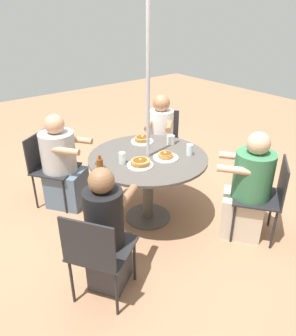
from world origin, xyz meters
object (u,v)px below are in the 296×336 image
patio_chair_south (266,194)px  diner_east (107,234)px  patio_chair_north (49,164)px  patio_table (148,168)px  patio_chair_east (97,250)px  diner_south (248,191)px  syrup_bottle (100,163)px  coffee_cup (171,140)px  drinking_glass_b (122,158)px  diner_west (160,140)px  drinking_glass_a (190,150)px  pancake_plate_a (140,163)px  pancake_plate_b (166,156)px  pancake_plate_c (142,140)px  patio_chair_west (162,137)px  diner_north (62,166)px

patio_chair_south → diner_east: bearing=129.2°
patio_chair_north → patio_chair_south: bearing=90.6°
patio_table → patio_chair_south: (-0.72, 0.97, -0.12)m
patio_chair_east → diner_south: (-1.63, 0.17, 0.01)m
syrup_bottle → coffee_cup: syrup_bottle is taller
patio_chair_south → diner_south: diner_south is taller
diner_south → drinking_glass_b: 1.30m
diner_west → drinking_glass_a: diner_west is taller
patio_chair_north → diner_south: diner_south is taller
pancake_plate_a → drinking_glass_b: (0.10, -0.16, 0.03)m
pancake_plate_a → pancake_plate_b: 0.31m
patio_chair_north → drinking_glass_b: size_ratio=7.63×
coffee_cup → drinking_glass_b: size_ratio=0.92×
patio_chair_south → pancake_plate_a: (0.92, -0.85, 0.29)m
diner_east → pancake_plate_c: diner_east is taller
patio_chair_south → diner_south: bearing=90.0°
patio_chair_west → coffee_cup: 0.92m
diner_south → coffee_cup: bearing=66.4°
diner_west → pancake_plate_c: diner_west is taller
pancake_plate_c → patio_table: bearing=61.6°
syrup_bottle → drinking_glass_a: 0.95m
diner_east → drinking_glass_b: size_ratio=10.10×
patio_chair_west → patio_table: bearing=90.0°
pancake_plate_a → diner_west: bearing=-139.4°
patio_table → diner_east: diner_east is taller
diner_north → patio_chair_south: 2.25m
diner_north → pancake_plate_c: (-0.79, 0.50, 0.29)m
coffee_cup → drinking_glass_a: size_ratio=0.88×
diner_east → diner_south: size_ratio=1.00×
diner_north → patio_chair_south: (-1.32, 1.82, 0.00)m
diner_north → drinking_glass_a: 1.49m
pancake_plate_a → syrup_bottle: syrup_bottle is taller
patio_chair_south → diner_west: size_ratio=0.75×
diner_south → patio_chair_west: size_ratio=1.32×
patio_chair_east → diner_east: size_ratio=0.76×
patio_chair_west → drinking_glass_a: bearing=110.9°
pancake_plate_a → patio_table: bearing=-147.1°
patio_chair_east → patio_table: bearing=90.0°
diner_east → drinking_glass_b: 0.88m
diner_north → drinking_glass_a: bearing=96.2°
diner_south → diner_west: diner_west is taller
patio_table → diner_west: diner_west is taller
syrup_bottle → patio_chair_west: bearing=-152.5°
pancake_plate_c → syrup_bottle: syrup_bottle is taller
pancake_plate_c → pancake_plate_b: bearing=81.3°
diner_east → patio_chair_south: (-1.59, 0.41, -0.02)m
diner_west → coffee_cup: diner_west is taller
patio_chair_west → syrup_bottle: syrup_bottle is taller
pancake_plate_b → coffee_cup: bearing=-139.4°
patio_table → pancake_plate_a: 0.29m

